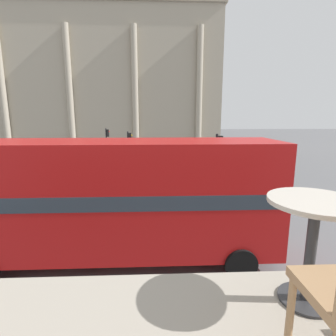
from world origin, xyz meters
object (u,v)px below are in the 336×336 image
(cafe_dining_table, at_px, (313,228))
(pedestrian_grey, at_px, (140,170))
(double_decker_bus, at_px, (117,197))
(traffic_light_far, at_px, (107,142))
(car_black, at_px, (237,152))
(pedestrian_red, at_px, (122,150))
(plaza_building_left, at_px, (109,81))
(traffic_light_near, at_px, (217,163))
(traffic_light_mid, at_px, (129,148))

(cafe_dining_table, xyz_separation_m, pedestrian_grey, (-2.25, 17.79, -3.24))
(double_decker_bus, bearing_deg, traffic_light_far, 97.72)
(car_black, xyz_separation_m, pedestrian_red, (-13.90, 0.29, 0.23))
(plaza_building_left, height_order, car_black, plaza_building_left)
(car_black, bearing_deg, plaza_building_left, -71.92)
(double_decker_bus, height_order, traffic_light_near, double_decker_bus)
(traffic_light_far, xyz_separation_m, pedestrian_grey, (3.55, -6.28, -1.51))
(plaza_building_left, bearing_deg, double_decker_bus, -80.12)
(traffic_light_mid, bearing_deg, cafe_dining_table, -80.53)
(car_black, relative_size, pedestrian_grey, 2.50)
(double_decker_bus, height_order, plaza_building_left, plaza_building_left)
(double_decker_bus, height_order, traffic_light_mid, double_decker_bus)
(cafe_dining_table, height_order, traffic_light_mid, cafe_dining_table)
(double_decker_bus, relative_size, traffic_light_far, 2.77)
(traffic_light_far, bearing_deg, traffic_light_near, -59.19)
(double_decker_bus, bearing_deg, traffic_light_mid, 90.33)
(cafe_dining_table, relative_size, pedestrian_grey, 0.43)
(traffic_light_mid, relative_size, car_black, 0.90)
(traffic_light_near, bearing_deg, double_decker_bus, -135.30)
(traffic_light_mid, bearing_deg, traffic_light_near, -57.15)
(double_decker_bus, distance_m, plaza_building_left, 38.64)
(cafe_dining_table, height_order, pedestrian_grey, cafe_dining_table)
(plaza_building_left, bearing_deg, pedestrian_grey, -75.94)
(car_black, bearing_deg, traffic_light_mid, 8.74)
(pedestrian_grey, bearing_deg, pedestrian_red, 137.06)
(double_decker_bus, relative_size, pedestrian_red, 6.43)
(double_decker_bus, distance_m, traffic_light_near, 6.07)
(pedestrian_grey, bearing_deg, plaza_building_left, 137.75)
(double_decker_bus, distance_m, pedestrian_red, 23.26)
(traffic_light_near, distance_m, pedestrian_red, 20.16)
(plaza_building_left, distance_m, pedestrian_red, 17.52)
(plaza_building_left, relative_size, pedestrian_red, 22.12)
(traffic_light_far, distance_m, pedestrian_red, 5.99)
(traffic_light_near, bearing_deg, car_black, 69.78)
(traffic_light_near, relative_size, pedestrian_red, 2.52)
(traffic_light_near, distance_m, traffic_light_mid, 9.50)
(pedestrian_red, bearing_deg, cafe_dining_table, 179.48)
(double_decker_bus, bearing_deg, car_black, 60.33)
(traffic_light_near, xyz_separation_m, pedestrian_red, (-7.09, 18.79, -1.73))
(traffic_light_far, height_order, pedestrian_grey, traffic_light_far)
(traffic_light_far, bearing_deg, traffic_light_mid, -62.59)
(plaza_building_left, height_order, pedestrian_red, plaza_building_left)
(cafe_dining_table, relative_size, car_black, 0.17)
(traffic_light_near, distance_m, car_black, 19.81)
(traffic_light_far, distance_m, pedestrian_grey, 7.37)
(traffic_light_mid, bearing_deg, double_decker_bus, -86.04)
(car_black, bearing_deg, double_decker_bus, 31.38)
(car_black, height_order, pedestrian_red, pedestrian_red)
(cafe_dining_table, xyz_separation_m, traffic_light_far, (-5.80, 24.08, -1.73))
(double_decker_bus, distance_m, traffic_light_far, 17.65)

